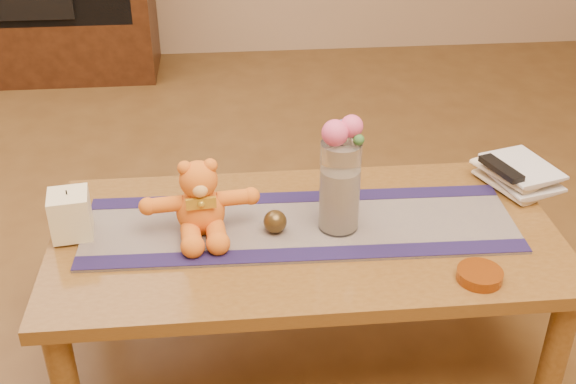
{
  "coord_description": "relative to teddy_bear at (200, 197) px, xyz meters",
  "views": [
    {
      "loc": [
        -0.2,
        -1.62,
        1.55
      ],
      "look_at": [
        -0.05,
        0.0,
        0.58
      ],
      "focal_mm": 44.2,
      "sensor_mm": 36.0,
      "label": 1
    }
  ],
  "objects": [
    {
      "name": "runner_border_far",
      "position": [
        0.28,
        0.14,
        -0.1
      ],
      "size": [
        1.2,
        0.09,
        0.0
      ],
      "primitive_type": "cube",
      "rotation": [
        0.0,
        0.0,
        -0.03
      ],
      "color": "#1C1540",
      "rests_on": "persian_runner"
    },
    {
      "name": "table_leg_br",
      "position": [
        0.93,
        0.26,
        -0.36
      ],
      "size": [
        0.07,
        0.07,
        0.41
      ],
      "primitive_type": "cylinder",
      "color": "brown",
      "rests_on": "floor"
    },
    {
      "name": "potpourri_fill",
      "position": [
        0.38,
        -0.03,
        -0.01
      ],
      "size": [
        0.09,
        0.09,
        0.18
      ],
      "primitive_type": "cylinder",
      "color": "beige",
      "rests_on": "glass_vase"
    },
    {
      "name": "runner_border_near",
      "position": [
        0.27,
        -0.15,
        -0.1
      ],
      "size": [
        1.2,
        0.09,
        0.0
      ],
      "primitive_type": "cube",
      "rotation": [
        0.0,
        0.0,
        -0.03
      ],
      "color": "#1C1540",
      "rests_on": "persian_runner"
    },
    {
      "name": "table_leg_bl",
      "position": [
        -0.35,
        0.26,
        -0.36
      ],
      "size": [
        0.07,
        0.07,
        0.41
      ],
      "primitive_type": "cylinder",
      "color": "brown",
      "rests_on": "floor"
    },
    {
      "name": "blue_flower_side",
      "position": [
        0.35,
        -0.01,
        0.18
      ],
      "size": [
        0.04,
        0.04,
        0.04
      ],
      "primitive_type": "sphere",
      "color": "#4D65A7",
      "rests_on": "glass_vase"
    },
    {
      "name": "pillar_candle",
      "position": [
        -0.35,
        0.01,
        -0.04
      ],
      "size": [
        0.12,
        0.12,
        0.13
      ],
      "primitive_type": "cube",
      "rotation": [
        0.0,
        0.0,
        0.14
      ],
      "color": "beige",
      "rests_on": "persian_runner"
    },
    {
      "name": "book_lower",
      "position": [
        0.89,
        0.13,
        -0.08
      ],
      "size": [
        0.21,
        0.26,
        0.02
      ],
      "primitive_type": "imported",
      "rotation": [
        0.0,
        0.0,
        0.24
      ],
      "color": "beige",
      "rests_on": "book_bottom"
    },
    {
      "name": "coffee_table_top",
      "position": [
        0.29,
        -0.03,
        -0.13
      ],
      "size": [
        1.4,
        0.7,
        0.04
      ],
      "primitive_type": "cube",
      "color": "brown",
      "rests_on": "floor"
    },
    {
      "name": "rose_right",
      "position": [
        0.4,
        -0.02,
        0.2
      ],
      "size": [
        0.06,
        0.06,
        0.06
      ],
      "primitive_type": "sphere",
      "color": "#DC4D7B",
      "rests_on": "glass_vase"
    },
    {
      "name": "book_top",
      "position": [
        0.89,
        0.13,
        -0.04
      ],
      "size": [
        0.22,
        0.26,
        0.02
      ],
      "primitive_type": "imported",
      "rotation": [
        0.0,
        0.0,
        0.28
      ],
      "color": "beige",
      "rests_on": "book_upper"
    },
    {
      "name": "leaf_sprig",
      "position": [
        0.42,
        -0.05,
        0.18
      ],
      "size": [
        0.03,
        0.03,
        0.03
      ],
      "primitive_type": "sphere",
      "color": "#33662D",
      "rests_on": "glass_vase"
    },
    {
      "name": "rose_left",
      "position": [
        0.36,
        -0.04,
        0.19
      ],
      "size": [
        0.07,
        0.07,
        0.07
      ],
      "primitive_type": "sphere",
      "color": "#DC4D7B",
      "rests_on": "glass_vase"
    },
    {
      "name": "blue_flower_back",
      "position": [
        0.39,
        0.01,
        0.19
      ],
      "size": [
        0.04,
        0.04,
        0.04
      ],
      "primitive_type": "sphere",
      "color": "#4D65A7",
      "rests_on": "glass_vase"
    },
    {
      "name": "floor",
      "position": [
        0.29,
        -0.03,
        -0.56
      ],
      "size": [
        5.5,
        5.5,
        0.0
      ],
      "primitive_type": "plane",
      "color": "#573918",
      "rests_on": "ground"
    },
    {
      "name": "teddy_bear",
      "position": [
        0.0,
        0.0,
        0.0
      ],
      "size": [
        0.32,
        0.28,
        0.2
      ],
      "primitive_type": null,
      "rotation": [
        0.0,
        0.0,
        0.1
      ],
      "color": "orange",
      "rests_on": "persian_runner"
    },
    {
      "name": "stereo_lower",
      "position": [
        -0.91,
        2.32,
        -0.1
      ],
      "size": [
        0.42,
        0.28,
        0.12
      ],
      "primitive_type": "cube",
      "color": "black",
      "rests_on": "media_cabinet"
    },
    {
      "name": "table_leg_fr",
      "position": [
        0.93,
        -0.32,
        -0.36
      ],
      "size": [
        0.07,
        0.07,
        0.41
      ],
      "primitive_type": "cylinder",
      "color": "brown",
      "rests_on": "floor"
    },
    {
      "name": "glass_vase",
      "position": [
        0.38,
        -0.03,
        0.03
      ],
      "size": [
        0.11,
        0.11,
        0.26
      ],
      "primitive_type": "cylinder",
      "color": "silver",
      "rests_on": "persian_runner"
    },
    {
      "name": "persian_runner",
      "position": [
        0.27,
        -0.0,
        -0.11
      ],
      "size": [
        1.21,
        0.38,
        0.01
      ],
      "primitive_type": "cube",
      "rotation": [
        0.0,
        0.0,
        -0.03
      ],
      "color": "#1C163F",
      "rests_on": "coffee_table_top"
    },
    {
      "name": "bronze_ball",
      "position": [
        0.2,
        -0.03,
        -0.07
      ],
      "size": [
        0.07,
        0.07,
        0.06
      ],
      "primitive_type": "sphere",
      "rotation": [
        0.0,
        0.0,
        -0.02
      ],
      "color": "#483618",
      "rests_on": "persian_runner"
    },
    {
      "name": "amber_dish",
      "position": [
        0.69,
        -0.28,
        -0.1
      ],
      "size": [
        0.14,
        0.14,
        0.03
      ],
      "primitive_type": "cylinder",
      "rotation": [
        0.0,
        0.0,
        0.24
      ],
      "color": "#BF5914",
      "rests_on": "coffee_table_top"
    },
    {
      "name": "tv_remote",
      "position": [
        0.89,
        0.12,
        -0.03
      ],
      "size": [
        0.09,
        0.17,
        0.02
      ],
      "primitive_type": "cube",
      "rotation": [
        0.0,
        0.0,
        0.33
      ],
      "color": "black",
      "rests_on": "book_top"
    },
    {
      "name": "book_upper",
      "position": [
        0.88,
        0.13,
        -0.06
      ],
      "size": [
        0.24,
        0.27,
        0.02
      ],
      "primitive_type": "imported",
      "rotation": [
        0.0,
        0.0,
        0.43
      ],
      "color": "beige",
      "rests_on": "book_lower"
    },
    {
      "name": "book_bottom",
      "position": [
        0.88,
        0.13,
        -0.1
      ],
      "size": [
        0.24,
        0.27,
        0.02
      ],
      "primitive_type": "imported",
      "rotation": [
        0.0,
        0.0,
        0.38
      ],
      "color": "beige",
      "rests_on": "coffee_table_top"
    },
    {
      "name": "candle_wick",
      "position": [
        -0.35,
        0.01,
        0.03
      ],
      "size": [
        0.0,
        0.0,
        0.01
      ],
      "primitive_type": "cylinder",
      "rotation": [
        0.0,
        0.0,
        0.14
      ],
      "color": "black",
      "rests_on": "pillar_candle"
    }
  ]
}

